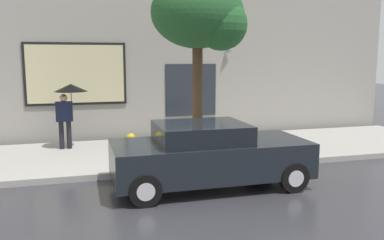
{
  "coord_description": "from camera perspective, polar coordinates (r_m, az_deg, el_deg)",
  "views": [
    {
      "loc": [
        -1.38,
        -8.32,
        2.83
      ],
      "look_at": [
        1.43,
        1.8,
        1.2
      ],
      "focal_mm": 37.97,
      "sensor_mm": 36.0,
      "label": 1
    }
  ],
  "objects": [
    {
      "name": "street_tree",
      "position": [
        10.83,
        1.47,
        14.29
      ],
      "size": [
        2.44,
        2.08,
        4.73
      ],
      "color": "#4C3823",
      "rests_on": "sidewalk"
    },
    {
      "name": "building_facade",
      "position": [
        13.9,
        -10.05,
        11.38
      ],
      "size": [
        20.0,
        0.67,
        7.0
      ],
      "color": "#9E998E",
      "rests_on": "ground"
    },
    {
      "name": "ground_plane",
      "position": [
        8.89,
        -5.87,
        -9.78
      ],
      "size": [
        60.0,
        60.0,
        0.0
      ],
      "primitive_type": "plane",
      "color": "#333338"
    },
    {
      "name": "fire_hydrant",
      "position": [
        10.19,
        -8.52,
        -4.18
      ],
      "size": [
        0.3,
        0.44,
        0.82
      ],
      "color": "yellow",
      "rests_on": "sidewalk"
    },
    {
      "name": "pedestrian_with_umbrella",
      "position": [
        12.37,
        -16.94,
        2.99
      ],
      "size": [
        0.95,
        0.95,
        1.91
      ],
      "color": "black",
      "rests_on": "sidewalk"
    },
    {
      "name": "parked_car",
      "position": [
        8.91,
        2.37,
        -4.92
      ],
      "size": [
        4.26,
        1.91,
        1.42
      ],
      "color": "black",
      "rests_on": "ground"
    },
    {
      "name": "sidewalk",
      "position": [
        11.73,
        -8.37,
        -4.86
      ],
      "size": [
        20.0,
        4.0,
        0.15
      ],
      "primitive_type": "cube",
      "color": "#A3A099",
      "rests_on": "ground"
    }
  ]
}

